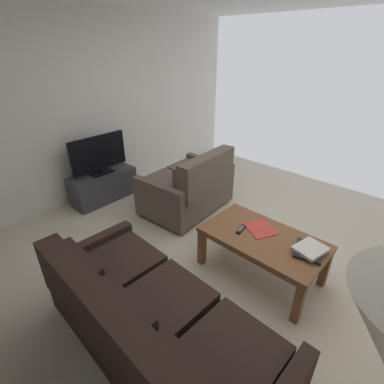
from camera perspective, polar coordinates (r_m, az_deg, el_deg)
name	(u,v)px	position (r m, az deg, el deg)	size (l,w,h in m)	color
ground_plane	(252,256)	(3.35, 12.05, -12.56)	(5.43, 5.08, 0.01)	beige
wall_right	(107,107)	(4.63, -16.86, 16.17)	(0.12, 5.08, 2.60)	silver
sofa_main	(150,325)	(2.24, -8.45, -25.12)	(1.96, 0.88, 0.82)	black
loveseat_near	(190,186)	(3.93, -0.46, 1.12)	(0.95, 1.28, 0.90)	black
coffee_table	(263,242)	(2.91, 14.10, -9.79)	(1.17, 0.67, 0.47)	brown
tv_stand	(104,186)	(4.50, -17.46, 1.13)	(0.42, 0.98, 0.44)	#38383D
flat_tv	(99,154)	(4.31, -18.38, 7.24)	(0.21, 0.87, 0.57)	black
book_stack	(309,250)	(2.78, 22.64, -10.73)	(0.30, 0.34, 0.06)	black
tv_remote	(241,229)	(2.90, 9.87, -7.45)	(0.07, 0.17, 0.02)	black
loose_magazine	(260,229)	(2.96, 13.59, -7.21)	(0.25, 0.29, 0.01)	#C63833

